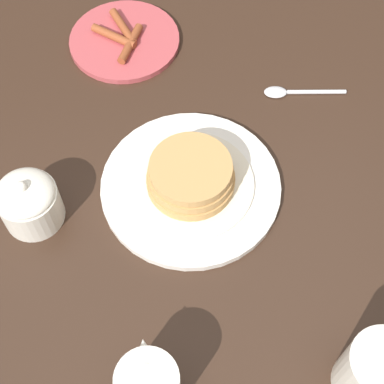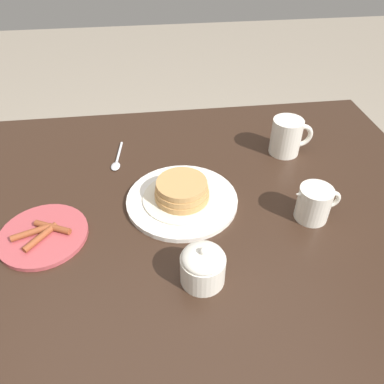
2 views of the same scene
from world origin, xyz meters
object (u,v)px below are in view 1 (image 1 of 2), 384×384
(side_plate_bacon, at_px, (124,40))
(sugar_bowl, at_px, (29,202))
(pancake_plate, at_px, (188,182))
(spoon, at_px, (291,92))
(coffee_mug, at_px, (377,376))

(side_plate_bacon, relative_size, sugar_bowl, 2.15)
(pancake_plate, relative_size, sugar_bowl, 2.99)
(side_plate_bacon, xyz_separation_m, spoon, (0.15, 0.26, -0.00))
(coffee_mug, height_order, sugar_bowl, coffee_mug)
(coffee_mug, relative_size, spoon, 0.87)
(pancake_plate, distance_m, spoon, 0.25)
(pancake_plate, xyz_separation_m, sugar_bowl, (0.01, -0.22, 0.02))
(pancake_plate, height_order, coffee_mug, coffee_mug)
(pancake_plate, height_order, side_plate_bacon, pancake_plate)
(coffee_mug, bearing_deg, pancake_plate, -150.09)
(pancake_plate, height_order, sugar_bowl, sugar_bowl)
(side_plate_bacon, height_order, spoon, side_plate_bacon)
(pancake_plate, bearing_deg, coffee_mug, 29.91)
(sugar_bowl, bearing_deg, side_plate_bacon, 154.64)
(spoon, bearing_deg, coffee_mug, -1.45)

